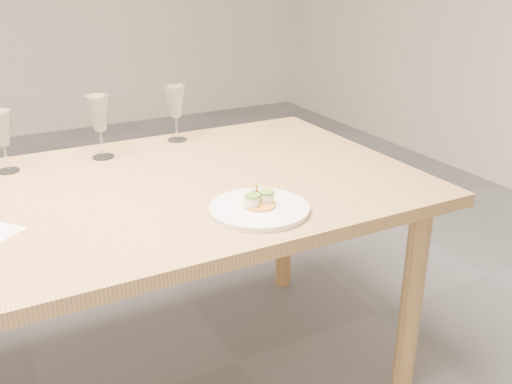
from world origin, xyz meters
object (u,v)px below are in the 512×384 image
dinner_plate (260,208)px  wine_glass_4 (175,103)px  dining_table (17,234)px  wine_glass_2 (1,130)px  wine_glass_3 (99,115)px

dinner_plate → wine_glass_4: wine_glass_4 is taller
dining_table → dinner_plate: size_ratio=8.88×
dinner_plate → wine_glass_4: bearing=86.8°
dinner_plate → wine_glass_2: (-0.56, 0.66, 0.13)m
dining_table → wine_glass_2: size_ratio=12.11×
dining_table → wine_glass_2: 0.40m
dinner_plate → wine_glass_4: (0.04, 0.72, 0.13)m
dinner_plate → wine_glass_3: 0.72m
wine_glass_2 → wine_glass_3: size_ratio=0.92×
dining_table → wine_glass_4: wine_glass_4 is taller
wine_glass_2 → wine_glass_4: 0.60m
wine_glass_4 → wine_glass_3: bearing=-167.0°
wine_glass_4 → wine_glass_2: bearing=-173.9°
dining_table → wine_glass_3: 0.52m
dining_table → wine_glass_2: (0.03, 0.34, 0.21)m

